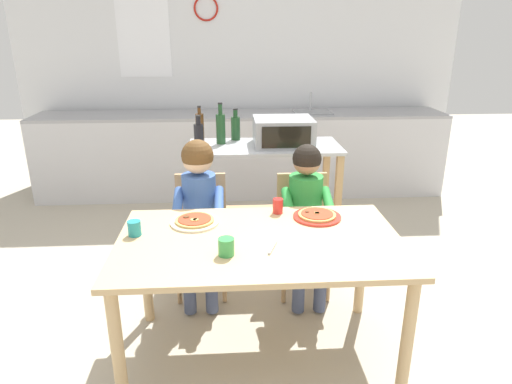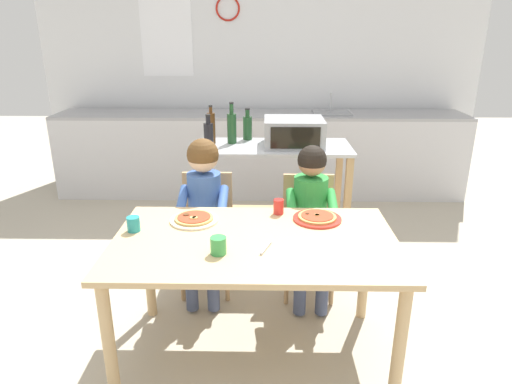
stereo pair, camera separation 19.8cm
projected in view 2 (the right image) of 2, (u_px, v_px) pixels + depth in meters
The scene contains 20 objects.
ground_plane at pixel (258, 253), 3.73m from camera, with size 12.35×12.35×0.00m, color #B7AD99.
back_wall_tiled at pixel (260, 66), 5.07m from camera, with size 4.87×0.14×2.70m.
kitchen_counter at pixel (260, 153), 4.99m from camera, with size 4.38×0.60×1.10m.
kitchen_island_cart at pixel (274, 183), 3.53m from camera, with size 1.16×0.52×0.91m.
toaster_oven at pixel (294, 132), 3.39m from camera, with size 0.44×0.39×0.21m.
bottle_clear_vinegar at pixel (232, 127), 3.46m from camera, with size 0.07×0.07×0.32m.
bottle_tall_green_wine at pixel (209, 135), 3.28m from camera, with size 0.07×0.07×0.26m.
bottle_squat_spirits at pixel (248, 127), 3.59m from camera, with size 0.07×0.07×0.25m.
bottle_dark_olive_oil at pixel (211, 127), 3.46m from camera, with size 0.06×0.06×0.29m.
dining_table at pixel (255, 255), 2.35m from camera, with size 1.47×0.87×0.72m.
dining_chair_left at pixel (207, 224), 3.11m from camera, with size 0.36×0.36×0.81m.
dining_chair_right at pixel (308, 226), 3.07m from camera, with size 0.36×0.36×0.81m.
child_in_blue_striped_shirt at pixel (204, 199), 2.92m from camera, with size 0.32×0.42×1.07m.
child_in_green_shirt at pixel (311, 207), 2.89m from camera, with size 0.32×0.42×1.04m.
pizza_plate_cream at pixel (194, 219), 2.53m from camera, with size 0.27×0.27×0.03m.
pizza_plate_red_rimmed at pixel (317, 218), 2.55m from camera, with size 0.27×0.27×0.03m.
drinking_cup_teal at pixel (133, 224), 2.40m from camera, with size 0.07×0.07×0.08m, color teal.
drinking_cup_green at pixel (218, 245), 2.16m from camera, with size 0.08×0.08×0.09m, color green.
drinking_cup_red at pixel (279, 207), 2.63m from camera, with size 0.06×0.06×0.09m, color red.
serving_spoon at pixel (266, 248), 2.21m from camera, with size 0.01×0.01×0.14m, color #B7BABF.
Camera 2 is at (0.05, -2.10, 1.74)m, focal length 31.64 mm.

